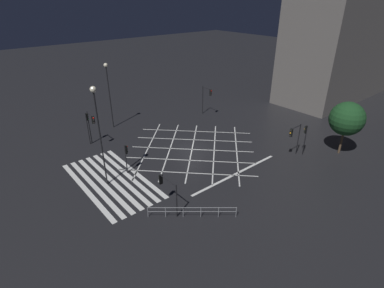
{
  "coord_description": "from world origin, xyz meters",
  "views": [
    {
      "loc": [
        25.47,
        -21.12,
        17.3
      ],
      "look_at": [
        0.0,
        0.0,
        0.74
      ],
      "focal_mm": 28.0,
      "sensor_mm": 36.0,
      "label": 1
    }
  ],
  "objects_px": {
    "traffic_light_nw_main": "(207,95)",
    "street_lamp_east": "(108,82)",
    "street_tree_near": "(347,119)",
    "traffic_light_median_south": "(126,153)",
    "street_lamp_west": "(97,116)",
    "traffic_light_sw_main": "(91,123)",
    "traffic_light_se_main": "(167,186)",
    "traffic_light_ne_cross": "(294,135)",
    "traffic_light_sw_cross": "(87,122)",
    "traffic_light_ne_main": "(305,134)"
  },
  "relations": [
    {
      "from": "traffic_light_nw_main",
      "to": "street_lamp_east",
      "type": "distance_m",
      "value": 14.99
    },
    {
      "from": "traffic_light_nw_main",
      "to": "street_tree_near",
      "type": "distance_m",
      "value": 20.16
    },
    {
      "from": "traffic_light_nw_main",
      "to": "street_lamp_east",
      "type": "relative_size",
      "value": 0.49
    },
    {
      "from": "traffic_light_median_south",
      "to": "street_tree_near",
      "type": "bearing_deg",
      "value": -29.4
    },
    {
      "from": "street_lamp_west",
      "to": "traffic_light_sw_main",
      "type": "bearing_deg",
      "value": 163.8
    },
    {
      "from": "traffic_light_se_main",
      "to": "traffic_light_median_south",
      "type": "bearing_deg",
      "value": -2.02
    },
    {
      "from": "traffic_light_se_main",
      "to": "traffic_light_nw_main",
      "type": "bearing_deg",
      "value": -50.67
    },
    {
      "from": "traffic_light_nw_main",
      "to": "traffic_light_sw_main",
      "type": "relative_size",
      "value": 1.03
    },
    {
      "from": "street_lamp_east",
      "to": "street_lamp_west",
      "type": "relative_size",
      "value": 0.9
    },
    {
      "from": "traffic_light_sw_main",
      "to": "traffic_light_se_main",
      "type": "bearing_deg",
      "value": -0.57
    },
    {
      "from": "traffic_light_sw_main",
      "to": "traffic_light_ne_cross",
      "type": "distance_m",
      "value": 24.34
    },
    {
      "from": "traffic_light_sw_main",
      "to": "street_tree_near",
      "type": "xyz_separation_m",
      "value": [
        20.8,
        22.11,
        1.27
      ]
    },
    {
      "from": "traffic_light_se_main",
      "to": "traffic_light_sw_cross",
      "type": "distance_m",
      "value": 17.04
    },
    {
      "from": "traffic_light_nw_main",
      "to": "traffic_light_sw_cross",
      "type": "distance_m",
      "value": 18.52
    },
    {
      "from": "traffic_light_se_main",
      "to": "street_tree_near",
      "type": "height_order",
      "value": "street_tree_near"
    },
    {
      "from": "traffic_light_sw_cross",
      "to": "traffic_light_ne_cross",
      "type": "relative_size",
      "value": 1.08
    },
    {
      "from": "traffic_light_nw_main",
      "to": "street_tree_near",
      "type": "bearing_deg",
      "value": 11.05
    },
    {
      "from": "traffic_light_ne_main",
      "to": "street_lamp_east",
      "type": "relative_size",
      "value": 0.41
    },
    {
      "from": "traffic_light_ne_main",
      "to": "traffic_light_nw_main",
      "type": "bearing_deg",
      "value": 0.24
    },
    {
      "from": "street_lamp_east",
      "to": "traffic_light_median_south",
      "type": "bearing_deg",
      "value": -19.69
    },
    {
      "from": "traffic_light_se_main",
      "to": "street_lamp_east",
      "type": "relative_size",
      "value": 0.36
    },
    {
      "from": "traffic_light_ne_cross",
      "to": "street_tree_near",
      "type": "distance_m",
      "value": 6.4
    },
    {
      "from": "traffic_light_sw_cross",
      "to": "street_lamp_east",
      "type": "relative_size",
      "value": 0.46
    },
    {
      "from": "traffic_light_ne_main",
      "to": "street_lamp_west",
      "type": "height_order",
      "value": "street_lamp_west"
    },
    {
      "from": "traffic_light_nw_main",
      "to": "traffic_light_sw_main",
      "type": "xyz_separation_m",
      "value": [
        -1.05,
        -18.25,
        -0.1
      ]
    },
    {
      "from": "traffic_light_sw_cross",
      "to": "traffic_light_ne_main",
      "type": "bearing_deg",
      "value": -45.78
    },
    {
      "from": "traffic_light_se_main",
      "to": "traffic_light_sw_main",
      "type": "xyz_separation_m",
      "value": [
        -16.13,
        0.16,
        0.78
      ]
    },
    {
      "from": "traffic_light_ne_main",
      "to": "traffic_light_sw_main",
      "type": "distance_m",
      "value": 25.77
    },
    {
      "from": "traffic_light_ne_main",
      "to": "traffic_light_sw_main",
      "type": "bearing_deg",
      "value": 45.34
    },
    {
      "from": "traffic_light_sw_main",
      "to": "traffic_light_median_south",
      "type": "distance_m",
      "value": 8.45
    },
    {
      "from": "traffic_light_nw_main",
      "to": "street_tree_near",
      "type": "relative_size",
      "value": 0.7
    },
    {
      "from": "traffic_light_sw_cross",
      "to": "street_lamp_west",
      "type": "xyz_separation_m",
      "value": [
        9.9,
        -2.45,
        4.36
      ]
    },
    {
      "from": "traffic_light_ne_main",
      "to": "traffic_light_se_main",
      "type": "relative_size",
      "value": 1.15
    },
    {
      "from": "traffic_light_se_main",
      "to": "street_tree_near",
      "type": "relative_size",
      "value": 0.51
    },
    {
      "from": "traffic_light_ne_main",
      "to": "street_lamp_east",
      "type": "distance_m",
      "value": 26.39
    },
    {
      "from": "traffic_light_median_south",
      "to": "traffic_light_sw_main",
      "type": "bearing_deg",
      "value": 90.77
    },
    {
      "from": "traffic_light_ne_main",
      "to": "street_lamp_east",
      "type": "xyz_separation_m",
      "value": [
        -22.16,
        -13.75,
        4.02
      ]
    },
    {
      "from": "traffic_light_ne_main",
      "to": "traffic_light_sw_cross",
      "type": "relative_size",
      "value": 0.89
    },
    {
      "from": "traffic_light_ne_cross",
      "to": "traffic_light_median_south",
      "type": "height_order",
      "value": "traffic_light_ne_cross"
    },
    {
      "from": "traffic_light_ne_cross",
      "to": "street_lamp_east",
      "type": "relative_size",
      "value": 0.43
    },
    {
      "from": "traffic_light_se_main",
      "to": "traffic_light_sw_cross",
      "type": "bearing_deg",
      "value": 0.03
    },
    {
      "from": "traffic_light_se_main",
      "to": "traffic_light_ne_main",
      "type": "bearing_deg",
      "value": -96.11
    },
    {
      "from": "traffic_light_ne_cross",
      "to": "street_lamp_west",
      "type": "distance_m",
      "value": 21.71
    },
    {
      "from": "street_lamp_east",
      "to": "traffic_light_se_main",
      "type": "bearing_deg",
      "value": -13.2
    },
    {
      "from": "traffic_light_median_south",
      "to": "street_lamp_west",
      "type": "height_order",
      "value": "street_lamp_west"
    },
    {
      "from": "traffic_light_sw_main",
      "to": "traffic_light_median_south",
      "type": "xyz_separation_m",
      "value": [
        8.41,
        0.11,
        -0.82
      ]
    },
    {
      "from": "traffic_light_se_main",
      "to": "traffic_light_ne_cross",
      "type": "xyz_separation_m",
      "value": [
        1.47,
        16.97,
        0.45
      ]
    },
    {
      "from": "traffic_light_median_south",
      "to": "street_lamp_east",
      "type": "bearing_deg",
      "value": 70.31
    },
    {
      "from": "traffic_light_ne_cross",
      "to": "street_lamp_west",
      "type": "height_order",
      "value": "street_lamp_west"
    },
    {
      "from": "street_lamp_west",
      "to": "street_tree_near",
      "type": "distance_m",
      "value": 27.55
    }
  ]
}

